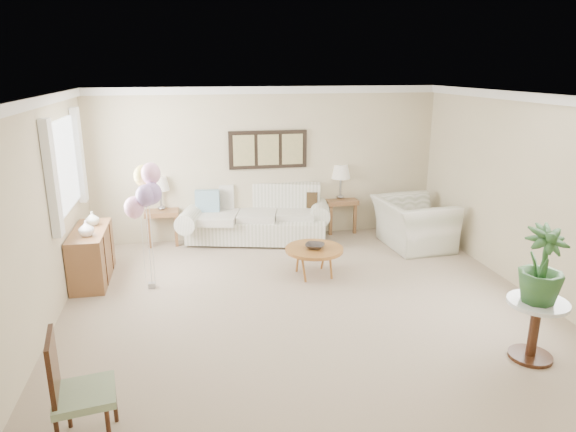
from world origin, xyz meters
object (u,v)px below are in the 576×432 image
(coffee_table, at_px, (314,250))
(accent_chair, at_px, (74,387))
(balloon_cluster, at_px, (145,190))
(sofa, at_px, (257,218))
(armchair, at_px, (413,223))

(coffee_table, bearing_deg, accent_chair, -132.24)
(accent_chair, relative_size, balloon_cluster, 0.55)
(sofa, distance_m, armchair, 2.66)
(sofa, bearing_deg, armchair, -19.20)
(sofa, height_order, coffee_table, sofa)
(sofa, relative_size, armchair, 2.27)
(coffee_table, relative_size, balloon_cluster, 0.48)
(sofa, height_order, accent_chair, same)
(armchair, bearing_deg, coffee_table, 112.12)
(accent_chair, height_order, balloon_cluster, balloon_cluster)
(coffee_table, relative_size, armchair, 0.68)
(armchair, height_order, balloon_cluster, balloon_cluster)
(coffee_table, height_order, armchair, armchair)
(sofa, xyz_separation_m, balloon_cluster, (-1.69, -1.80, 1.01))
(coffee_table, bearing_deg, armchair, 25.24)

